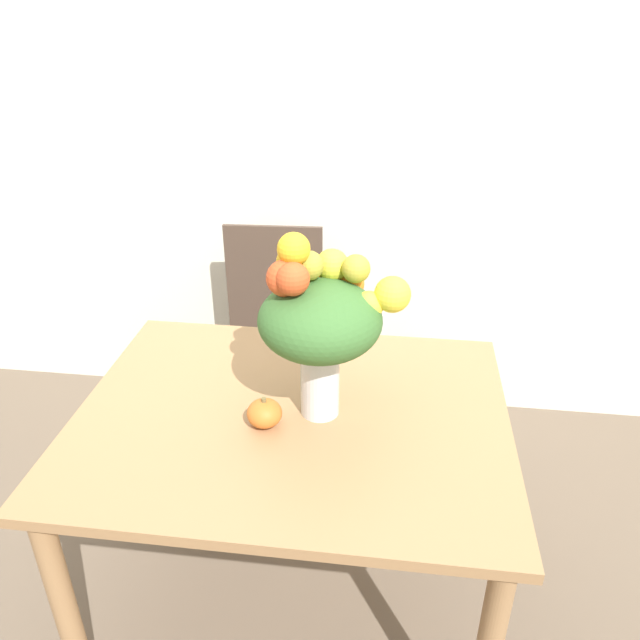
% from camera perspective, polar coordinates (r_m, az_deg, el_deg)
% --- Properties ---
extents(ground_plane, '(12.00, 12.00, 0.00)m').
position_cam_1_polar(ground_plane, '(2.23, -2.15, -24.11)').
color(ground_plane, brown).
extents(wall_back, '(8.00, 0.06, 2.70)m').
position_cam_1_polar(wall_back, '(2.58, 1.82, 19.02)').
color(wall_back, silver).
rests_on(wall_back, ground_plane).
extents(dining_table, '(1.16, 0.91, 0.75)m').
position_cam_1_polar(dining_table, '(1.76, -2.53, -11.27)').
color(dining_table, '#9E754C').
rests_on(dining_table, ground_plane).
extents(flower_vase, '(0.38, 0.33, 0.50)m').
position_cam_1_polar(flower_vase, '(1.56, 0.10, 0.29)').
color(flower_vase, silver).
rests_on(flower_vase, dining_table).
extents(pumpkin, '(0.09, 0.09, 0.08)m').
position_cam_1_polar(pumpkin, '(1.64, -5.10, -8.48)').
color(pumpkin, orange).
rests_on(pumpkin, dining_table).
extents(dining_chair_near_window, '(0.44, 0.44, 0.93)m').
position_cam_1_polar(dining_chair_near_window, '(2.57, -4.44, -1.78)').
color(dining_chair_near_window, '#47382D').
rests_on(dining_chair_near_window, ground_plane).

